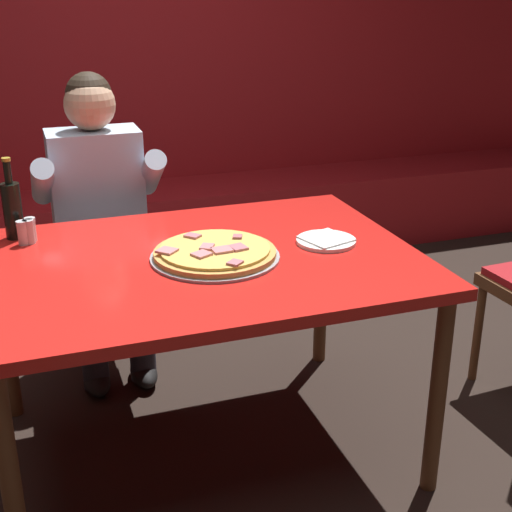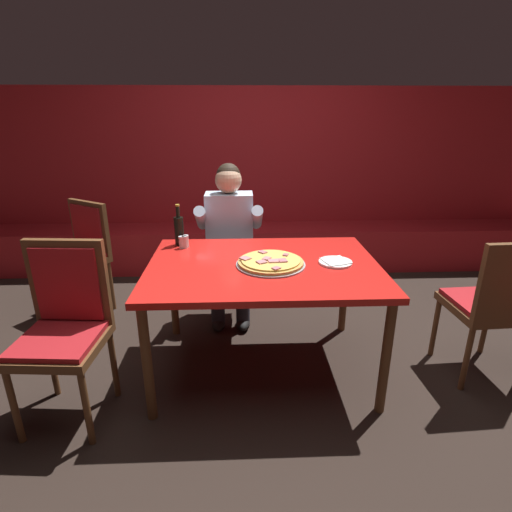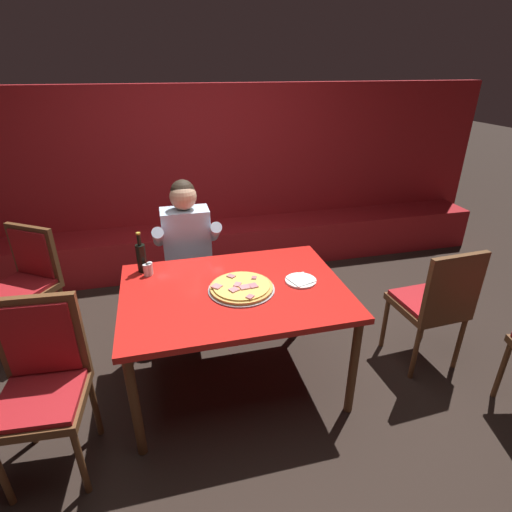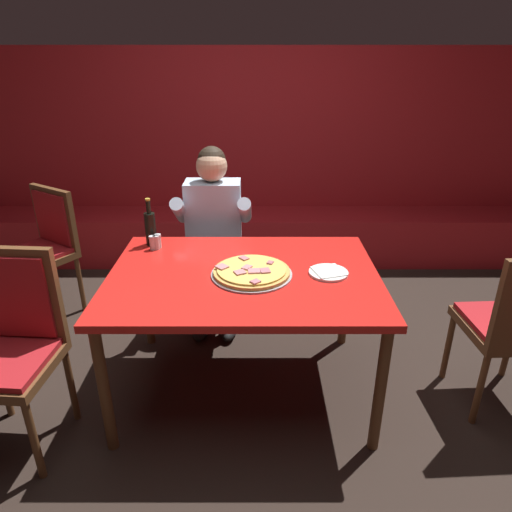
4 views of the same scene
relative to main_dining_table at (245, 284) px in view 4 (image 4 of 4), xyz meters
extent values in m
plane|color=black|center=(0.00, 0.00, -0.69)|extent=(24.00, 24.00, 0.00)
cube|color=#A3191E|center=(0.00, 2.18, 0.26)|extent=(6.80, 0.16, 1.90)
cube|color=#A3191E|center=(0.00, 1.86, -0.46)|extent=(6.46, 0.48, 0.46)
cylinder|color=brown|center=(-0.66, -0.46, -0.33)|extent=(0.06, 0.06, 0.72)
cylinder|color=brown|center=(0.66, -0.46, -0.33)|extent=(0.06, 0.06, 0.72)
cylinder|color=brown|center=(-0.66, 0.46, -0.33)|extent=(0.06, 0.06, 0.72)
cylinder|color=brown|center=(0.66, 0.46, -0.33)|extent=(0.06, 0.06, 0.72)
cube|color=red|center=(0.00, 0.00, 0.05)|extent=(1.44, 1.04, 0.04)
cylinder|color=#9E9EA3|center=(0.04, -0.03, 0.07)|extent=(0.43, 0.43, 0.01)
cylinder|color=#C69347|center=(0.04, -0.03, 0.09)|extent=(0.41, 0.41, 0.02)
cylinder|color=#E0B251|center=(0.04, -0.03, 0.10)|extent=(0.37, 0.37, 0.01)
cube|color=#C6757A|center=(-0.11, -0.01, 0.11)|extent=(0.08, 0.08, 0.01)
cube|color=#B76670|center=(0.00, 0.10, 0.11)|extent=(0.06, 0.06, 0.01)
cube|color=#B76670|center=(0.11, -0.06, 0.11)|extent=(0.06, 0.07, 0.01)
cube|color=#A85B66|center=(0.14, 0.04, 0.11)|extent=(0.04, 0.05, 0.01)
cube|color=#C6757A|center=(0.02, -0.02, 0.11)|extent=(0.06, 0.07, 0.01)
cube|color=#B76670|center=(0.06, -0.18, 0.11)|extent=(0.06, 0.06, 0.01)
cube|color=#C6757A|center=(0.06, -0.06, 0.11)|extent=(0.07, 0.06, 0.01)
cube|color=#C6757A|center=(-0.02, -0.08, 0.11)|extent=(0.07, 0.07, 0.01)
cylinder|color=white|center=(0.45, -0.01, 0.08)|extent=(0.21, 0.21, 0.01)
cube|color=white|center=(0.45, -0.01, 0.09)|extent=(0.19, 0.19, 0.01)
cylinder|color=black|center=(-0.57, 0.40, 0.17)|extent=(0.07, 0.07, 0.20)
cylinder|color=black|center=(-0.57, 0.40, 0.31)|extent=(0.03, 0.03, 0.08)
cylinder|color=#B29933|center=(-0.57, 0.40, 0.36)|extent=(0.03, 0.03, 0.01)
cylinder|color=silver|center=(-0.53, 0.32, 0.11)|extent=(0.04, 0.04, 0.07)
cylinder|color=silver|center=(-0.53, 0.32, 0.09)|extent=(0.03, 0.03, 0.04)
cylinder|color=silver|center=(-0.53, 0.32, 0.15)|extent=(0.04, 0.04, 0.01)
cylinder|color=silver|center=(-0.52, 0.35, 0.11)|extent=(0.04, 0.04, 0.07)
cylinder|color=#28231E|center=(-0.52, 0.35, 0.09)|extent=(0.03, 0.03, 0.04)
cylinder|color=silver|center=(-0.52, 0.35, 0.15)|extent=(0.04, 0.04, 0.01)
cylinder|color=silver|center=(-0.55, 0.32, 0.11)|extent=(0.04, 0.04, 0.07)
cylinder|color=#516B33|center=(-0.55, 0.32, 0.09)|extent=(0.03, 0.03, 0.04)
cylinder|color=silver|center=(-0.55, 0.32, 0.15)|extent=(0.04, 0.04, 0.01)
ellipsoid|color=black|center=(-0.33, 0.53, -0.64)|extent=(0.11, 0.24, 0.09)
ellipsoid|color=black|center=(-0.13, 0.53, -0.64)|extent=(0.11, 0.24, 0.09)
cylinder|color=#282833|center=(-0.33, 0.53, -0.46)|extent=(0.11, 0.11, 0.43)
cylinder|color=#282833|center=(-0.13, 0.53, -0.46)|extent=(0.11, 0.11, 0.43)
cube|color=#282833|center=(-0.23, 0.63, -0.18)|extent=(0.34, 0.40, 0.12)
cube|color=silver|center=(-0.23, 0.83, 0.09)|extent=(0.38, 0.22, 0.52)
cylinder|color=silver|center=(-0.45, 0.75, 0.17)|extent=(0.09, 0.30, 0.25)
cylinder|color=silver|center=(-0.01, 0.75, 0.17)|extent=(0.09, 0.30, 0.25)
sphere|color=#D6A884|center=(-0.23, 0.83, 0.46)|extent=(0.21, 0.21, 0.21)
sphere|color=#2D2319|center=(-0.23, 0.85, 0.49)|extent=(0.19, 0.19, 0.19)
cylinder|color=brown|center=(-0.94, -0.64, -0.46)|extent=(0.04, 0.04, 0.45)
cylinder|color=brown|center=(-1.29, -0.23, -0.46)|extent=(0.04, 0.04, 0.45)
cylinder|color=brown|center=(-0.92, -0.26, -0.46)|extent=(0.04, 0.04, 0.45)
cube|color=brown|center=(-1.12, -0.44, -0.21)|extent=(0.47, 0.47, 0.05)
cube|color=#A3191E|center=(-1.12, -0.44, -0.17)|extent=(0.43, 0.43, 0.03)
cube|color=brown|center=(-1.10, -0.24, 0.07)|extent=(0.44, 0.07, 0.51)
cube|color=#A3191E|center=(-1.11, -0.26, 0.07)|extent=(0.36, 0.05, 0.43)
cylinder|color=brown|center=(-1.80, 0.79, -0.47)|extent=(0.04, 0.04, 0.45)
cylinder|color=brown|center=(-1.48, 0.58, -0.47)|extent=(0.04, 0.04, 0.45)
cylinder|color=brown|center=(-1.59, 1.11, -0.47)|extent=(0.04, 0.04, 0.45)
cylinder|color=brown|center=(-1.27, 0.90, -0.47)|extent=(0.04, 0.04, 0.45)
cube|color=brown|center=(-1.54, 0.84, -0.22)|extent=(0.61, 0.61, 0.05)
cube|color=#A3191E|center=(-1.54, 0.84, -0.18)|extent=(0.56, 0.56, 0.03)
cube|color=brown|center=(-1.43, 1.01, 0.03)|extent=(0.39, 0.27, 0.45)
cube|color=#A3191E|center=(-1.44, 0.99, 0.03)|extent=(0.31, 0.22, 0.38)
cylinder|color=brown|center=(1.60, 0.11, -0.47)|extent=(0.04, 0.04, 0.44)
cylinder|color=brown|center=(1.22, 0.09, -0.47)|extent=(0.04, 0.04, 0.44)
cylinder|color=brown|center=(1.24, -0.29, -0.47)|extent=(0.04, 0.04, 0.44)
cube|color=brown|center=(1.42, -0.09, -0.22)|extent=(0.46, 0.46, 0.05)
cube|color=#A3191E|center=(1.42, -0.09, -0.18)|extent=(0.43, 0.43, 0.03)
camera|label=1|loc=(-0.55, -2.14, 0.94)|focal=50.00mm
camera|label=2|loc=(-0.14, -2.32, 0.98)|focal=28.00mm
camera|label=3|loc=(-0.40, -2.20, 1.39)|focal=28.00mm
camera|label=4|loc=(0.07, -2.19, 1.15)|focal=32.00mm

